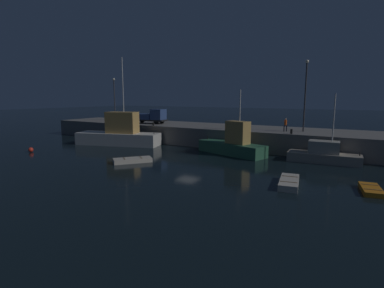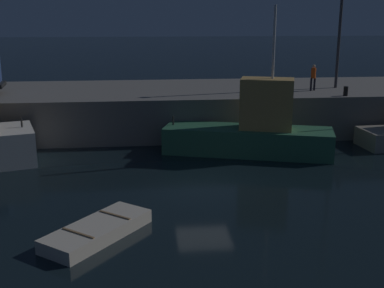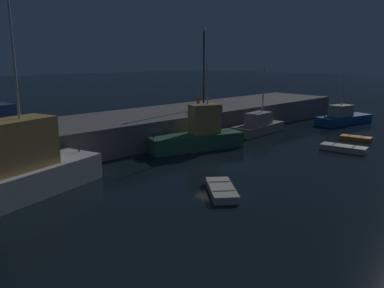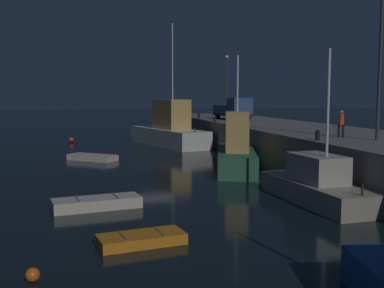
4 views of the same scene
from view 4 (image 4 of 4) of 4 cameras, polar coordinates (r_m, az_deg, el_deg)
ground_plane at (r=35.64m, az=-4.49°, el=-2.73°), size 320.00×320.00×0.00m
pier_quay at (r=39.34m, az=13.76°, el=-0.06°), size 67.43×9.64×2.74m
fishing_trawler_red at (r=33.43m, az=5.51°, el=-1.06°), size 9.68×5.23×8.13m
fishing_boat_blue at (r=50.26m, az=-2.83°, el=1.72°), size 13.16×6.88×12.97m
fishing_boat_orange at (r=24.17m, az=15.19°, el=-4.91°), size 7.73×3.00×7.60m
dinghy_orange_near at (r=22.68m, az=-11.67°, el=-7.16°), size 2.13×4.32×0.56m
rowboat_white_mid at (r=17.17m, az=-6.26°, el=-11.59°), size 1.87×3.30×0.42m
dinghy_red_small at (r=39.56m, az=-12.19°, el=-1.63°), size 3.87×4.26×0.53m
mooring_buoy_near at (r=14.59m, az=-19.08°, el=-15.03°), size 0.42×0.42×0.42m
mooring_buoy_mid at (r=55.35m, az=-14.68°, el=0.50°), size 0.63×0.63×0.63m
lamp_post_west at (r=62.80m, az=4.30°, el=7.81°), size 0.44×0.44×8.08m
lamp_post_east at (r=29.70m, az=22.24°, el=10.63°), size 0.44×0.44×9.17m
utility_truck at (r=51.64m, az=5.16°, el=4.31°), size 6.41×2.93×2.45m
dockworker at (r=30.70m, az=17.95°, el=2.59°), size 0.43×0.43×1.72m
bollard_west at (r=55.12m, az=0.85°, el=3.50°), size 0.28×0.28×0.59m
bollard_central at (r=48.01m, az=2.85°, el=3.09°), size 0.28×0.28×0.50m
bollard_east at (r=28.46m, az=15.25°, el=1.04°), size 0.28×0.28×0.59m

